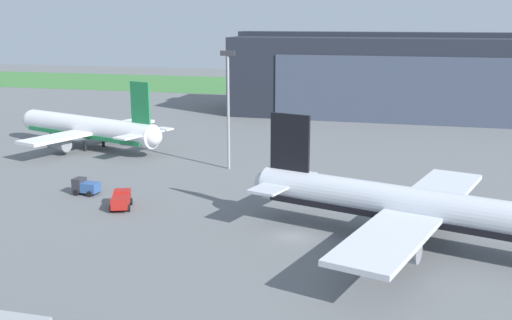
# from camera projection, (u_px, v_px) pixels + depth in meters

# --- Properties ---
(ground_plane) EXTENTS (440.00, 440.00, 0.00)m
(ground_plane) POSITION_uv_depth(u_px,v_px,m) (293.00, 236.00, 68.93)
(ground_plane) COLOR slate
(grass_field_strip) EXTENTS (440.00, 56.00, 0.08)m
(grass_field_strip) POSITION_uv_depth(u_px,v_px,m) (376.00, 89.00, 211.65)
(grass_field_strip) COLOR #407A3C
(grass_field_strip) RESTS_ON ground_plane
(maintenance_hangar) EXTENTS (106.44, 29.13, 21.04)m
(maintenance_hangar) POSITION_uv_depth(u_px,v_px,m) (445.00, 77.00, 150.42)
(maintenance_hangar) COLOR #232833
(maintenance_hangar) RESTS_ON ground_plane
(airliner_far_right) EXTENTS (35.20, 29.93, 13.59)m
(airliner_far_right) POSITION_uv_depth(u_px,v_px,m) (88.00, 129.00, 114.92)
(airliner_far_right) COLOR white
(airliner_far_right) RESTS_ON ground_plane
(airliner_near_right) EXTENTS (41.68, 37.62, 13.38)m
(airliner_near_right) POSITION_uv_depth(u_px,v_px,m) (425.00, 209.00, 65.04)
(airliner_near_right) COLOR silver
(airliner_near_right) RESTS_ON ground_plane
(baggage_tug) EXTENTS (3.70, 5.25, 2.09)m
(baggage_tug) POSITION_uv_depth(u_px,v_px,m) (121.00, 200.00, 78.94)
(baggage_tug) COLOR #AD1E19
(baggage_tug) RESTS_ON ground_plane
(stair_truck) EXTENTS (3.78, 2.48, 2.31)m
(stair_truck) POSITION_uv_depth(u_px,v_px,m) (86.00, 186.00, 85.11)
(stair_truck) COLOR #2D2D33
(stair_truck) RESTS_ON ground_plane
(apron_light_mast) EXTENTS (2.40, 0.50, 19.43)m
(apron_light_mast) POSITION_uv_depth(u_px,v_px,m) (228.00, 101.00, 97.32)
(apron_light_mast) COLOR #99999E
(apron_light_mast) RESTS_ON ground_plane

